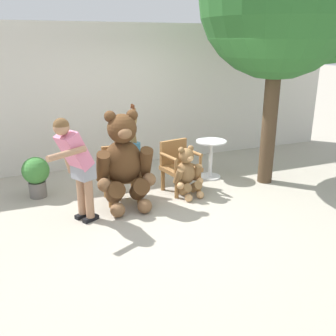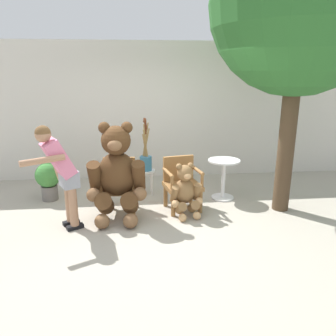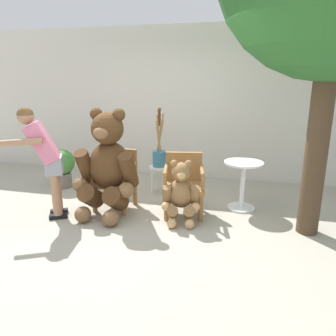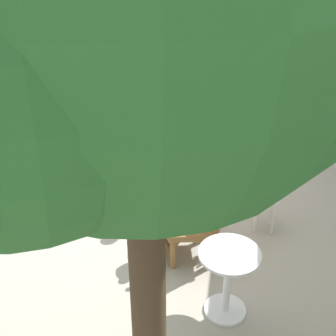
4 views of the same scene
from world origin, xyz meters
TOP-DOWN VIEW (x-y plane):
  - ground_plane at (0.00, 0.00)m, footprint 60.00×60.00m
  - back_wall at (0.00, 2.40)m, footprint 10.00×0.16m
  - wooden_chair_left at (-0.52, 0.52)m, footprint 0.58×0.54m
  - wooden_chair_right at (0.51, 0.52)m, footprint 0.65×0.62m
  - teddy_bear_large at (-0.52, 0.26)m, footprint 0.90×0.86m
  - teddy_bear_small at (0.53, 0.24)m, footprint 0.53×0.53m
  - person_visitor at (-1.28, -0.07)m, footprint 0.67×0.71m
  - white_stool at (-0.06, 1.26)m, footprint 0.34×0.34m
  - brush_bucket at (-0.06, 1.26)m, footprint 0.22×0.22m
  - round_side_table at (1.31, 0.88)m, footprint 0.56×0.56m
  - patio_tree at (2.26, 0.25)m, footprint 2.73×2.60m
  - potted_plant at (-1.78, 1.12)m, footprint 0.44×0.44m

SIDE VIEW (x-z plane):
  - ground_plane at x=0.00m, z-range 0.00..0.00m
  - white_stool at x=-0.06m, z-range 0.13..0.59m
  - potted_plant at x=-1.78m, z-range 0.06..0.74m
  - teddy_bear_small at x=0.53m, z-range -0.01..0.84m
  - round_side_table at x=1.31m, z-range 0.09..0.81m
  - wooden_chair_left at x=-0.52m, z-range 0.03..0.89m
  - wooden_chair_right at x=0.51m, z-range 0.03..0.89m
  - brush_bucket at x=-0.06m, z-range 0.20..1.15m
  - teddy_bear_large at x=-0.52m, z-range -0.02..1.48m
  - person_visitor at x=-1.28m, z-range 0.15..1.68m
  - back_wall at x=0.00m, z-range 0.00..2.80m
  - patio_tree at x=2.26m, z-range 0.86..5.29m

